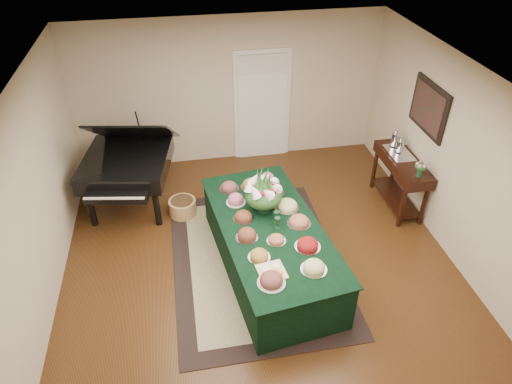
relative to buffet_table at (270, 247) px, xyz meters
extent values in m
plane|color=black|center=(-0.12, 0.09, -0.38)|extent=(6.00, 6.00, 0.00)
cube|color=black|center=(-0.17, 0.17, -0.38)|extent=(2.34, 3.28, 0.01)
cube|color=#C0B590|center=(-0.17, 0.17, -0.37)|extent=(1.87, 2.81, 0.01)
cube|color=white|center=(0.48, 3.07, 0.67)|extent=(1.05, 0.04, 2.10)
cube|color=white|center=(0.48, 3.05, 0.62)|extent=(0.90, 0.06, 2.00)
cube|color=black|center=(0.00, 0.00, -0.01)|extent=(1.57, 2.82, 0.74)
cube|color=black|center=(0.00, 0.00, 0.37)|extent=(1.64, 2.89, 0.02)
cylinder|color=silver|center=(-0.38, 0.59, 0.38)|extent=(0.28, 0.28, 0.01)
ellipsoid|color=pink|center=(-0.38, 0.59, 0.44)|extent=(0.23, 0.23, 0.10)
cylinder|color=silver|center=(0.19, 0.71, 0.38)|extent=(0.33, 0.33, 0.01)
ellipsoid|color=maroon|center=(0.19, 0.71, 0.45)|extent=(0.27, 0.27, 0.13)
cylinder|color=silver|center=(0.38, -0.49, 0.38)|extent=(0.33, 0.33, 0.01)
ellipsoid|color=maroon|center=(0.38, -0.49, 0.43)|extent=(0.27, 0.27, 0.08)
cylinder|color=silver|center=(-0.20, -1.00, 0.38)|extent=(0.33, 0.33, 0.01)
ellipsoid|color=brown|center=(-0.20, -1.00, 0.44)|extent=(0.27, 0.27, 0.10)
cylinder|color=silver|center=(-0.26, -0.57, 0.38)|extent=(0.28, 0.28, 0.01)
ellipsoid|color=#A78230|center=(-0.26, -0.57, 0.42)|extent=(0.23, 0.23, 0.07)
cylinder|color=silver|center=(0.34, -0.89, 0.38)|extent=(0.32, 0.32, 0.01)
ellipsoid|color=#E7E991|center=(0.34, -0.89, 0.43)|extent=(0.26, 0.26, 0.09)
cylinder|color=silver|center=(-0.34, -0.18, 0.38)|extent=(0.29, 0.29, 0.01)
ellipsoid|color=brown|center=(-0.34, -0.18, 0.44)|extent=(0.24, 0.24, 0.10)
cylinder|color=silver|center=(-0.33, 0.21, 0.38)|extent=(0.29, 0.29, 0.01)
ellipsoid|color=brown|center=(-0.33, 0.21, 0.43)|extent=(0.24, 0.24, 0.08)
cylinder|color=silver|center=(0.31, 0.35, 0.38)|extent=(0.36, 0.36, 0.01)
ellipsoid|color=#E7E991|center=(0.31, 0.35, 0.43)|extent=(0.29, 0.29, 0.08)
cylinder|color=silver|center=(0.01, -0.31, 0.38)|extent=(0.25, 0.25, 0.01)
ellipsoid|color=#B36B47|center=(0.01, -0.31, 0.41)|extent=(0.21, 0.21, 0.05)
cylinder|color=silver|center=(-0.10, 0.93, 0.38)|extent=(0.31, 0.31, 0.01)
ellipsoid|color=#A78230|center=(-0.10, 0.93, 0.43)|extent=(0.26, 0.26, 0.09)
cylinder|color=silver|center=(0.39, -0.02, 0.38)|extent=(0.32, 0.32, 0.01)
ellipsoid|color=#B36B47|center=(0.39, -0.02, 0.43)|extent=(0.27, 0.27, 0.08)
cylinder|color=silver|center=(-0.43, 0.95, 0.38)|extent=(0.29, 0.29, 0.01)
ellipsoid|color=brown|center=(-0.43, 0.95, 0.42)|extent=(0.24, 0.24, 0.07)
cylinder|color=silver|center=(0.18, 1.06, 0.38)|extent=(0.25, 0.25, 0.01)
ellipsoid|color=pink|center=(0.18, 1.06, 0.43)|extent=(0.20, 0.20, 0.09)
cube|color=tan|center=(-0.16, -0.83, 0.39)|extent=(0.36, 0.36, 0.02)
ellipsoid|color=white|center=(-0.22, -0.80, 0.43)|extent=(0.14, 0.14, 0.08)
ellipsoid|color=white|center=(-0.09, -0.76, 0.43)|extent=(0.12, 0.12, 0.07)
cube|color=orange|center=(-0.10, -0.91, 0.42)|extent=(0.11, 0.10, 0.05)
cylinder|color=#153620|center=(-0.02, 0.36, 0.48)|extent=(0.20, 0.20, 0.20)
ellipsoid|color=#255120|center=(-0.02, 0.36, 0.62)|extent=(0.51, 0.51, 0.33)
cylinder|color=black|center=(-2.55, 1.42, -0.06)|extent=(0.10, 0.10, 0.65)
cylinder|color=black|center=(-1.54, 1.25, -0.06)|extent=(0.10, 0.10, 0.65)
cylinder|color=black|center=(-1.85, 2.48, -0.06)|extent=(0.10, 0.10, 0.65)
cube|color=black|center=(-1.95, 1.88, 0.41)|extent=(1.52, 1.60, 0.28)
cube|color=black|center=(-2.08, 1.10, 0.32)|extent=(0.95, 0.37, 0.10)
cube|color=black|center=(-1.78, 2.00, 0.90)|extent=(1.40, 1.21, 0.72)
cylinder|color=#AB7E44|center=(-1.15, 1.43, -0.24)|extent=(0.44, 0.44, 0.27)
cylinder|color=black|center=(2.19, 0.52, -0.02)|extent=(0.07, 0.07, 0.71)
cylinder|color=black|center=(2.55, 0.52, -0.02)|extent=(0.07, 0.07, 0.71)
cylinder|color=black|center=(2.19, 1.62, -0.02)|extent=(0.07, 0.07, 0.71)
cylinder|color=black|center=(2.55, 1.62, -0.02)|extent=(0.07, 0.07, 0.71)
cube|color=black|center=(2.37, 1.07, 0.42)|extent=(0.45, 1.31, 0.18)
cube|color=black|center=(2.37, 1.07, -0.23)|extent=(0.38, 1.15, 0.03)
cube|color=silver|center=(2.37, 1.25, 0.52)|extent=(0.34, 0.58, 0.02)
cylinder|color=#153620|center=(2.37, 0.57, 0.58)|extent=(0.09, 0.09, 0.13)
ellipsoid|color=#C88194|center=(2.37, 0.57, 0.70)|extent=(0.20, 0.20, 0.13)
cube|color=black|center=(2.60, 1.07, 1.37)|extent=(0.04, 0.95, 0.75)
cube|color=#501521|center=(2.57, 1.07, 1.37)|extent=(0.01, 0.82, 0.62)
camera|label=1|loc=(-1.02, -4.55, 4.29)|focal=32.00mm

